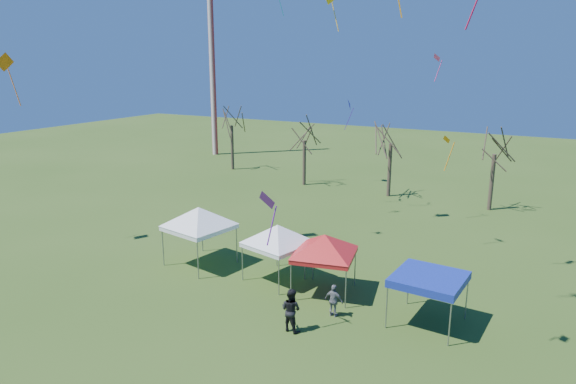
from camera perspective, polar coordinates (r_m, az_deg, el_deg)
name	(u,v)px	position (r m, az deg, el deg)	size (l,w,h in m)	color
ground	(274,324)	(23.94, -1.60, -14.45)	(140.00, 140.00, 0.00)	#324D18
radio_mast	(212,52)	(64.82, -8.46, 15.12)	(0.70, 0.70, 25.00)	silver
tree_0	(231,109)	(55.51, -6.33, 9.10)	(3.83, 3.83, 8.44)	#3D2D21
tree_1	(305,124)	(48.13, 1.85, 7.54)	(3.42, 3.42, 7.54)	#3D2D21
tree_2	(392,124)	(44.74, 11.46, 7.38)	(3.71, 3.71, 8.18)	#3D2D21
tree_3	(497,134)	(42.78, 22.17, 6.01)	(3.59, 3.59, 7.91)	#3D2D21
tent_white_west	(199,211)	(29.68, -9.91, -2.10)	(4.45, 4.45, 3.99)	gray
tent_white_mid	(278,229)	(27.24, -1.16, -4.09)	(3.97, 3.97, 3.60)	gray
tent_red	(325,239)	(25.74, 4.10, -5.18)	(4.04, 4.04, 3.64)	gray
tent_blue	(429,279)	(23.88, 15.40, -9.35)	(3.17, 3.17, 2.33)	gray
person_dark	(291,310)	(22.99, 0.33, -12.96)	(0.95, 0.74, 1.96)	black
person_grey	(334,301)	(24.33, 5.11, -11.93)	(0.92, 0.38, 1.56)	slate
kite_19	(437,58)	(39.87, 16.25, 14.08)	(0.91, 0.89, 2.05)	#F93796
kite_22	(447,141)	(39.17, 17.26, 5.45)	(1.00, 0.97, 2.59)	orange
kite_13	(350,105)	(41.34, 6.85, 9.58)	(0.77, 1.00, 2.44)	#5018A8
kite_1	(268,200)	(21.13, -2.26, -0.93)	(1.19, 0.92, 2.35)	#7817A1
kite_14	(4,63)	(35.11, -28.98, 12.48)	(0.86, 1.20, 3.14)	orange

